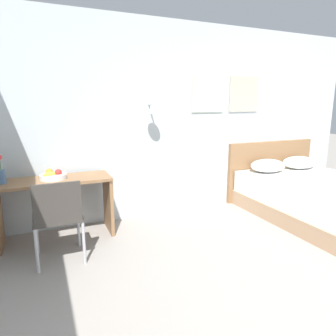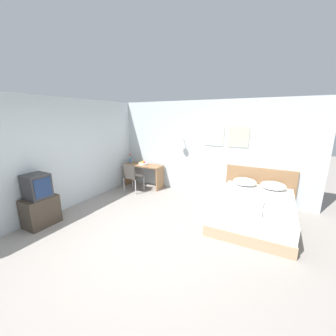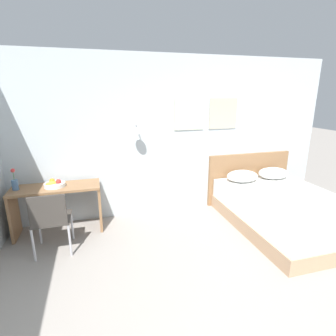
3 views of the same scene
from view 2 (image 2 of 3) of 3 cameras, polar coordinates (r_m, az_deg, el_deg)
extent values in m
plane|color=gray|center=(3.90, -6.78, -20.66)|extent=(24.00, 24.00, 0.00)
cube|color=silver|center=(5.96, 9.40, 5.32)|extent=(5.90, 0.06, 2.65)
cube|color=beige|center=(5.78, 12.74, 8.64)|extent=(0.52, 0.02, 0.52)
cube|color=#B7B29E|center=(5.65, 18.96, 8.10)|extent=(0.52, 0.02, 0.52)
cylinder|color=#B2B2B7|center=(6.03, 4.15, 7.72)|extent=(0.02, 0.16, 0.02)
cone|color=white|center=(5.95, 3.79, 7.16)|extent=(0.17, 0.17, 0.12)
cube|color=silver|center=(5.22, -31.40, 2.19)|extent=(0.06, 5.96, 2.65)
cube|color=tan|center=(4.94, 22.39, -12.30)|extent=(1.54, 2.09, 0.22)
cube|color=white|center=(4.83, 22.69, -9.47)|extent=(1.51, 2.05, 0.31)
cube|color=#8E6642|center=(5.81, 23.88, -4.58)|extent=(1.66, 0.06, 0.95)
ellipsoid|color=white|center=(5.51, 20.46, -3.58)|extent=(0.56, 0.42, 0.19)
ellipsoid|color=white|center=(5.48, 27.13, -4.38)|extent=(0.56, 0.42, 0.19)
cube|color=white|center=(4.47, 22.87, -8.83)|extent=(0.33, 0.35, 0.06)
cube|color=white|center=(4.06, 22.08, -11.11)|extent=(0.36, 0.32, 0.06)
cube|color=#8E6642|center=(6.60, -6.81, 0.79)|extent=(1.25, 0.48, 0.03)
cube|color=#8E6642|center=(7.04, -10.77, -1.56)|extent=(0.04, 0.44, 0.69)
cube|color=#8E6642|center=(6.38, -2.25, -2.96)|extent=(0.04, 0.44, 0.69)
cube|color=#3D3833|center=(6.28, -9.48, -2.38)|extent=(0.47, 0.47, 0.02)
cube|color=#3D3833|center=(6.06, -10.80, -1.02)|extent=(0.43, 0.03, 0.39)
cylinder|color=#B7B7BC|center=(6.64, -9.75, -3.59)|extent=(0.03, 0.03, 0.45)
cylinder|color=#B7B7BC|center=(6.39, -6.70, -4.17)|extent=(0.03, 0.03, 0.45)
cylinder|color=#B7B7BC|center=(6.32, -12.11, -4.61)|extent=(0.03, 0.03, 0.45)
cylinder|color=#B7B7BC|center=(6.07, -9.00, -5.27)|extent=(0.03, 0.03, 0.45)
cylinder|color=silver|center=(6.60, -6.90, 1.18)|extent=(0.29, 0.29, 0.05)
sphere|color=red|center=(6.54, -6.57, 1.49)|extent=(0.08, 0.08, 0.08)
sphere|color=orange|center=(6.64, -6.94, 1.68)|extent=(0.08, 0.08, 0.08)
ellipsoid|color=yellow|center=(6.58, -7.41, 1.49)|extent=(0.16, 0.11, 0.06)
cylinder|color=#4C7099|center=(6.89, -10.40, 2.00)|extent=(0.09, 0.09, 0.15)
cylinder|color=#3D7538|center=(6.86, -10.46, 3.17)|extent=(0.01, 0.01, 0.14)
sphere|color=#DB3838|center=(6.85, -10.48, 3.74)|extent=(0.06, 0.06, 0.06)
cube|color=#3D3328|center=(5.11, -31.79, -10.15)|extent=(0.44, 0.63, 0.61)
cube|color=#2D2D30|center=(4.93, -32.61, -4.26)|extent=(0.42, 0.41, 0.50)
cube|color=navy|center=(4.75, -31.31, -4.72)|extent=(0.01, 0.33, 0.39)
camera|label=1|loc=(4.22, -37.23, 2.46)|focal=32.00mm
camera|label=3|loc=(3.37, -38.84, 7.96)|focal=28.00mm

